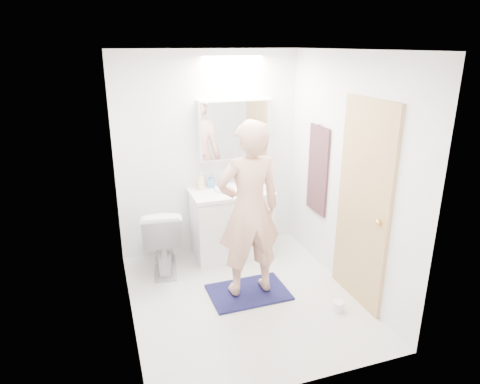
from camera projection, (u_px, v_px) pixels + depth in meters
name	position (u px, v px, depth m)	size (l,w,h in m)	color
floor	(243.00, 297.00, 4.36)	(2.50, 2.50, 0.00)	silver
ceiling	(244.00, 50.00, 3.57)	(2.50, 2.50, 0.00)	white
wall_back	(209.00, 154.00, 5.08)	(2.50, 2.50, 0.00)	white
wall_front	(305.00, 242.00, 2.85)	(2.50, 2.50, 0.00)	white
wall_left	(122.00, 199.00, 3.63)	(2.50, 2.50, 0.00)	white
wall_right	(347.00, 175.00, 4.30)	(2.50, 2.50, 0.00)	white
vanity_cabinet	(231.00, 224.00, 5.15)	(0.90, 0.55, 0.78)	white
countertop	(231.00, 192.00, 5.01)	(0.95, 0.58, 0.04)	silver
sink_basin	(230.00, 188.00, 5.03)	(0.36, 0.36, 0.03)	white
faucet	(225.00, 179.00, 5.18)	(0.02, 0.02, 0.16)	silver
medicine_cabinet	(235.00, 129.00, 5.01)	(0.88, 0.14, 0.70)	white
mirror_panel	(237.00, 130.00, 4.94)	(0.84, 0.01, 0.66)	silver
toilet	(163.00, 238.00, 4.79)	(0.43, 0.76, 0.77)	silver
bath_rug	(248.00, 292.00, 4.42)	(0.80, 0.55, 0.02)	#16133C
person	(249.00, 210.00, 4.12)	(0.64, 0.42, 1.76)	tan
door	(363.00, 205.00, 4.04)	(0.04, 0.80, 2.00)	tan
door_knob	(378.00, 222.00, 3.78)	(0.06, 0.06, 0.06)	gold
towel	(318.00, 170.00, 4.82)	(0.02, 0.42, 1.00)	#13253E
towel_hook	(319.00, 124.00, 4.64)	(0.02, 0.02, 0.07)	silver
soap_bottle_a	(201.00, 181.00, 5.01)	(0.08, 0.08, 0.20)	beige
soap_bottle_b	(211.00, 181.00, 5.08)	(0.08, 0.08, 0.17)	#5688B8
toothbrush_cup	(241.00, 181.00, 5.19)	(0.11, 0.11, 0.10)	#455AD1
toilet_paper_roll	(338.00, 306.00, 4.12)	(0.11, 0.11, 0.10)	white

